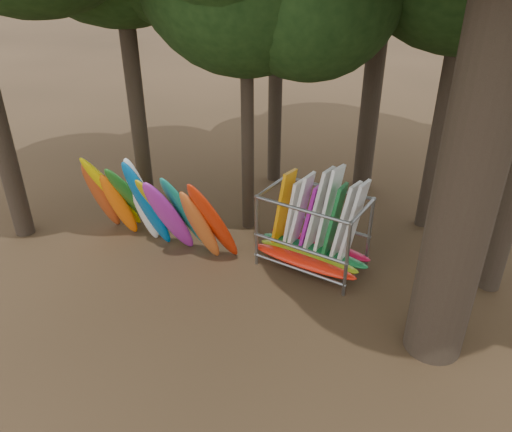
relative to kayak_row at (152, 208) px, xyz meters
The scene contains 3 objects.
ground 3.69m from the kayak_row, ahead, with size 120.00×120.00×0.00m, color #47331E.
kayak_row is the anchor object (origin of this frame).
storage_rack 4.49m from the kayak_row, 22.23° to the left, with size 3.19×1.53×2.92m.
Camera 1 is at (5.57, -8.37, 7.87)m, focal length 35.00 mm.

